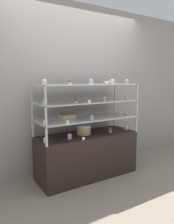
# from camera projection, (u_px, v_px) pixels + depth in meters

# --- Properties ---
(ground_plane) EXTENTS (20.00, 20.00, 0.00)m
(ground_plane) POSITION_uv_depth(u_px,v_px,m) (87.00, 175.00, 3.30)
(ground_plane) COLOR gray
(back_wall) EXTENTS (8.00, 0.05, 2.60)m
(back_wall) POSITION_uv_depth(u_px,v_px,m) (73.00, 88.00, 3.46)
(back_wall) COLOR gray
(back_wall) RESTS_ON ground_plane
(display_base) EXTENTS (1.48, 0.55, 0.64)m
(display_base) POSITION_uv_depth(u_px,v_px,m) (87.00, 155.00, 3.26)
(display_base) COLOR black
(display_base) RESTS_ON ground_plane
(display_riser_lower) EXTENTS (1.48, 0.55, 0.24)m
(display_riser_lower) POSITION_uv_depth(u_px,v_px,m) (87.00, 119.00, 3.17)
(display_riser_lower) COLOR #B7B7BC
(display_riser_lower) RESTS_ON display_base
(display_riser_middle) EXTENTS (1.48, 0.55, 0.24)m
(display_riser_middle) POSITION_uv_depth(u_px,v_px,m) (87.00, 102.00, 3.14)
(display_riser_middle) COLOR #B7B7BC
(display_riser_middle) RESTS_ON display_riser_lower
(display_riser_upper) EXTENTS (1.48, 0.55, 0.24)m
(display_riser_upper) POSITION_uv_depth(u_px,v_px,m) (87.00, 85.00, 3.10)
(display_riser_upper) COLOR #B7B7BC
(display_riser_upper) RESTS_ON display_riser_middle
(layer_cake_centerpiece) EXTENTS (0.21, 0.21, 0.14)m
(layer_cake_centerpiece) POSITION_uv_depth(u_px,v_px,m) (84.00, 129.00, 3.20)
(layer_cake_centerpiece) COLOR #DBBC84
(layer_cake_centerpiece) RESTS_ON display_base
(sheet_cake_frosted) EXTENTS (0.21, 0.15, 0.07)m
(sheet_cake_frosted) POSITION_uv_depth(u_px,v_px,m) (67.00, 116.00, 3.07)
(sheet_cake_frosted) COLOR #DBBC84
(sheet_cake_frosted) RESTS_ON display_riser_lower
(cupcake_0) EXTENTS (0.06, 0.06, 0.08)m
(cupcake_0) POSITION_uv_depth(u_px,v_px,m) (46.00, 140.00, 2.76)
(cupcake_0) COLOR white
(cupcake_0) RESTS_ON display_base
(cupcake_1) EXTENTS (0.06, 0.06, 0.08)m
(cupcake_1) POSITION_uv_depth(u_px,v_px,m) (70.00, 136.00, 2.95)
(cupcake_1) COLOR white
(cupcake_1) RESTS_ON display_base
(cupcake_2) EXTENTS (0.06, 0.06, 0.08)m
(cupcake_2) POSITION_uv_depth(u_px,v_px,m) (110.00, 130.00, 3.30)
(cupcake_2) COLOR #CCB28C
(cupcake_2) RESTS_ON display_base
(cupcake_3) EXTENTS (0.06, 0.06, 0.08)m
(cupcake_3) POSITION_uv_depth(u_px,v_px,m) (126.00, 128.00, 3.47)
(cupcake_3) COLOR beige
(cupcake_3) RESTS_ON display_base
(price_tag_0) EXTENTS (0.04, 0.00, 0.04)m
(price_tag_0) POSITION_uv_depth(u_px,v_px,m) (83.00, 139.00, 2.88)
(price_tag_0) COLOR white
(price_tag_0) RESTS_ON display_base
(cupcake_4) EXTENTS (0.05, 0.05, 0.06)m
(cupcake_4) POSITION_uv_depth(u_px,v_px,m) (45.00, 122.00, 2.69)
(cupcake_4) COLOR beige
(cupcake_4) RESTS_ON display_riser_lower
(cupcake_5) EXTENTS (0.05, 0.05, 0.06)m
(cupcake_5) POSITION_uv_depth(u_px,v_px,m) (92.00, 117.00, 3.05)
(cupcake_5) COLOR white
(cupcake_5) RESTS_ON display_riser_lower
(cupcake_6) EXTENTS (0.05, 0.05, 0.06)m
(cupcake_6) POSITION_uv_depth(u_px,v_px,m) (125.00, 112.00, 3.49)
(cupcake_6) COLOR #CCB28C
(cupcake_6) RESTS_ON display_riser_lower
(price_tag_1) EXTENTS (0.04, 0.00, 0.04)m
(price_tag_1) POSITION_uv_depth(u_px,v_px,m) (68.00, 122.00, 2.73)
(price_tag_1) COLOR white
(price_tag_1) RESTS_ON display_riser_lower
(cupcake_7) EXTENTS (0.05, 0.05, 0.06)m
(cupcake_7) POSITION_uv_depth(u_px,v_px,m) (44.00, 102.00, 2.70)
(cupcake_7) COLOR beige
(cupcake_7) RESTS_ON display_riser_middle
(cupcake_8) EXTENTS (0.05, 0.05, 0.06)m
(cupcake_8) POSITION_uv_depth(u_px,v_px,m) (76.00, 100.00, 2.93)
(cupcake_8) COLOR white
(cupcake_8) RESTS_ON display_riser_middle
(cupcake_9) EXTENTS (0.05, 0.05, 0.06)m
(cupcake_9) POSITION_uv_depth(u_px,v_px,m) (104.00, 99.00, 3.16)
(cupcake_9) COLOR white
(cupcake_9) RESTS_ON display_riser_middle
(cupcake_10) EXTENTS (0.05, 0.05, 0.06)m
(cupcake_10) POSITION_uv_depth(u_px,v_px,m) (127.00, 97.00, 3.43)
(cupcake_10) COLOR white
(cupcake_10) RESTS_ON display_riser_middle
(price_tag_2) EXTENTS (0.04, 0.00, 0.04)m
(price_tag_2) POSITION_uv_depth(u_px,v_px,m) (89.00, 102.00, 2.86)
(price_tag_2) COLOR white
(price_tag_2) RESTS_ON display_riser_middle
(cupcake_11) EXTENTS (0.06, 0.06, 0.07)m
(cupcake_11) POSITION_uv_depth(u_px,v_px,m) (44.00, 82.00, 2.65)
(cupcake_11) COLOR beige
(cupcake_11) RESTS_ON display_riser_upper
(cupcake_12) EXTENTS (0.06, 0.06, 0.07)m
(cupcake_12) POSITION_uv_depth(u_px,v_px,m) (70.00, 82.00, 2.83)
(cupcake_12) COLOR beige
(cupcake_12) RESTS_ON display_riser_upper
(cupcake_13) EXTENTS (0.06, 0.06, 0.07)m
(cupcake_13) POSITION_uv_depth(u_px,v_px,m) (91.00, 82.00, 3.02)
(cupcake_13) COLOR white
(cupcake_13) RESTS_ON display_riser_upper
(cupcake_14) EXTENTS (0.06, 0.06, 0.07)m
(cupcake_14) POSITION_uv_depth(u_px,v_px,m) (112.00, 81.00, 3.15)
(cupcake_14) COLOR white
(cupcake_14) RESTS_ON display_riser_upper
(cupcake_15) EXTENTS (0.06, 0.06, 0.07)m
(cupcake_15) POSITION_uv_depth(u_px,v_px,m) (127.00, 81.00, 3.39)
(cupcake_15) COLOR #CCB28C
(cupcake_15) RESTS_ON display_riser_upper
(price_tag_3) EXTENTS (0.04, 0.00, 0.04)m
(price_tag_3) POSITION_uv_depth(u_px,v_px,m) (107.00, 83.00, 2.97)
(price_tag_3) COLOR white
(price_tag_3) RESTS_ON display_riser_upper
(donut_glazed) EXTENTS (0.14, 0.14, 0.04)m
(donut_glazed) POSITION_uv_depth(u_px,v_px,m) (108.00, 82.00, 3.31)
(donut_glazed) COLOR #EFB2BC
(donut_glazed) RESTS_ON display_riser_upper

